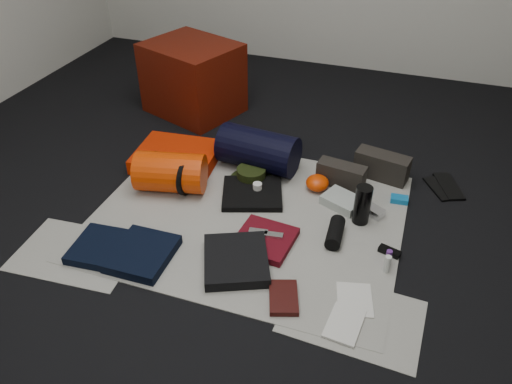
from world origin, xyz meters
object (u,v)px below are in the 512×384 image
(compact_camera, at_px, (374,211))
(red_cabinet, at_px, (193,78))
(paperback_book, at_px, (284,298))
(sleeping_pad, at_px, (177,157))
(water_bottle, at_px, (362,205))
(stuff_sack, at_px, (170,172))
(navy_duffel, at_px, (258,150))

(compact_camera, bearing_deg, red_cabinet, -179.09)
(red_cabinet, bearing_deg, compact_camera, -9.50)
(red_cabinet, height_order, paperback_book, red_cabinet)
(red_cabinet, bearing_deg, sleeping_pad, -53.59)
(water_bottle, height_order, compact_camera, water_bottle)
(stuff_sack, relative_size, water_bottle, 1.78)
(stuff_sack, xyz_separation_m, paperback_book, (0.84, -0.60, -0.10))
(red_cabinet, relative_size, water_bottle, 2.76)
(sleeping_pad, bearing_deg, compact_camera, -5.68)
(water_bottle, bearing_deg, stuff_sack, -176.82)
(water_bottle, xyz_separation_m, compact_camera, (0.06, 0.08, -0.09))
(sleeping_pad, bearing_deg, paperback_book, -42.33)
(sleeping_pad, xyz_separation_m, water_bottle, (1.17, -0.20, 0.06))
(navy_duffel, relative_size, paperback_book, 2.46)
(navy_duffel, xyz_separation_m, paperback_book, (0.45, -0.97, -0.11))
(red_cabinet, xyz_separation_m, navy_duffel, (0.69, -0.59, -0.12))
(paperback_book, bearing_deg, compact_camera, 50.20)
(red_cabinet, bearing_deg, navy_duffel, -19.78)
(sleeping_pad, relative_size, paperback_book, 2.51)
(sleeping_pad, relative_size, water_bottle, 2.22)
(stuff_sack, bearing_deg, red_cabinet, 107.18)
(sleeping_pad, xyz_separation_m, navy_duffel, (0.49, 0.12, 0.08))
(stuff_sack, bearing_deg, navy_duffel, 43.85)
(navy_duffel, bearing_deg, water_bottle, -19.08)
(stuff_sack, relative_size, navy_duffel, 0.82)
(sleeping_pad, height_order, navy_duffel, navy_duffel)
(red_cabinet, distance_m, compact_camera, 1.66)
(navy_duffel, relative_size, water_bottle, 2.17)
(red_cabinet, xyz_separation_m, water_bottle, (1.37, -0.90, -0.14))
(red_cabinet, distance_m, paperback_book, 1.95)
(red_cabinet, xyz_separation_m, sleeping_pad, (0.20, -0.70, -0.20))
(red_cabinet, relative_size, navy_duffel, 1.27)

